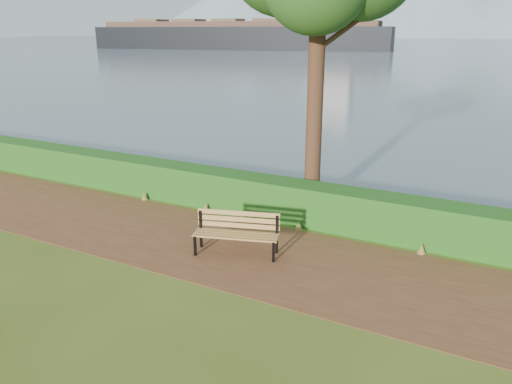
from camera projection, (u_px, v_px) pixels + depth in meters
The scene contains 5 objects.
ground at pixel (196, 248), 11.15m from camera, with size 140.00×140.00×0.00m, color #415418.
path at pixel (204, 243), 11.40m from camera, with size 40.00×3.40×0.01m, color brown.
hedge at pixel (252, 194), 13.18m from camera, with size 32.00×0.85×1.00m, color #164D16.
bench at pixel (237, 230), 10.74m from camera, with size 1.90×1.05×0.91m.
cargo_ship at pixel (248, 35), 126.63m from camera, with size 77.95×24.91×23.38m.
Camera 1 is at (6.00, -8.39, 4.62)m, focal length 35.00 mm.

